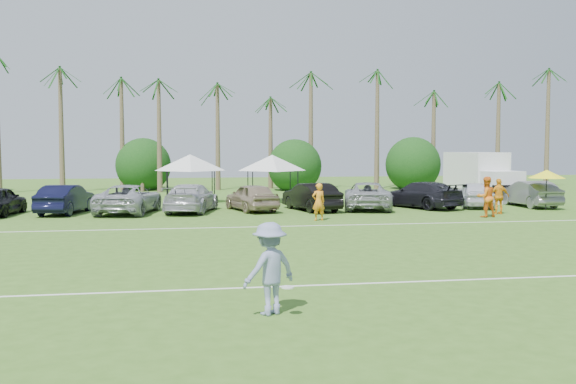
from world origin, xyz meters
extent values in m
plane|color=#3B661E|center=(0.00, 0.00, 0.00)|extent=(120.00, 120.00, 0.00)
cube|color=white|center=(0.00, 2.00, 0.01)|extent=(80.00, 0.10, 0.01)
cube|color=white|center=(0.00, 14.00, 0.01)|extent=(80.00, 0.10, 0.01)
cone|color=brown|center=(-12.00, 38.00, 5.00)|extent=(0.44, 0.44, 10.00)
cone|color=brown|center=(-8.00, 38.00, 5.50)|extent=(0.44, 0.44, 11.00)
cone|color=brown|center=(-4.00, 38.00, 4.00)|extent=(0.44, 0.44, 8.00)
cone|color=brown|center=(0.00, 38.00, 4.50)|extent=(0.44, 0.44, 9.00)
cone|color=brown|center=(4.00, 38.00, 5.00)|extent=(0.44, 0.44, 10.00)
cone|color=brown|center=(8.00, 38.00, 5.50)|extent=(0.44, 0.44, 11.00)
cone|color=brown|center=(13.00, 38.00, 4.00)|extent=(0.44, 0.44, 8.00)
cone|color=brown|center=(18.00, 38.00, 4.50)|extent=(0.44, 0.44, 9.00)
cone|color=brown|center=(23.00, 38.00, 5.00)|extent=(0.44, 0.44, 10.00)
cone|color=brown|center=(27.00, 38.00, 5.50)|extent=(0.44, 0.44, 11.00)
cylinder|color=brown|center=(-6.00, 39.00, 0.70)|extent=(0.30, 0.30, 1.40)
sphere|color=#103910|center=(-6.00, 39.00, 1.80)|extent=(4.00, 4.00, 4.00)
cylinder|color=brown|center=(6.00, 39.00, 0.70)|extent=(0.30, 0.30, 1.40)
sphere|color=#103910|center=(6.00, 39.00, 1.80)|extent=(4.00, 4.00, 4.00)
cylinder|color=brown|center=(16.00, 39.00, 0.70)|extent=(0.30, 0.30, 1.40)
sphere|color=#103910|center=(16.00, 39.00, 1.80)|extent=(4.00, 4.00, 4.00)
imported|color=orange|center=(3.39, 15.95, 0.89)|extent=(0.72, 0.54, 1.77)
imported|color=orange|center=(11.89, 16.05, 1.01)|extent=(1.06, 0.87, 2.01)
imported|color=#FDA21C|center=(13.21, 17.23, 0.93)|extent=(1.10, 0.48, 1.85)
cube|color=white|center=(16.31, 26.33, 1.94)|extent=(2.82, 4.58, 2.37)
cube|color=white|center=(16.63, 23.32, 0.99)|extent=(2.35, 1.93, 1.99)
cube|color=black|center=(16.70, 22.61, 0.71)|extent=(2.20, 0.51, 0.95)
cube|color=#E5590C|center=(17.49, 26.46, 1.52)|extent=(0.18, 1.51, 0.85)
cylinder|color=black|center=(15.66, 23.41, 0.43)|extent=(0.37, 0.88, 0.85)
cylinder|color=black|center=(17.55, 23.61, 0.43)|extent=(0.37, 0.88, 0.85)
cylinder|color=black|center=(15.24, 27.36, 0.43)|extent=(0.37, 0.88, 0.85)
cylinder|color=black|center=(17.13, 27.57, 0.43)|extent=(0.37, 0.88, 0.85)
cylinder|color=black|center=(-3.84, 25.23, 1.01)|extent=(0.06, 0.06, 2.01)
cylinder|color=black|center=(-1.02, 25.23, 1.01)|extent=(0.06, 0.06, 2.01)
cylinder|color=black|center=(-3.84, 28.05, 1.01)|extent=(0.06, 0.06, 2.01)
cylinder|color=black|center=(-1.02, 28.05, 1.01)|extent=(0.06, 0.06, 2.01)
pyramid|color=white|center=(-2.43, 26.64, 3.02)|extent=(4.35, 4.35, 1.01)
cylinder|color=black|center=(1.27, 25.01, 1.00)|extent=(0.06, 0.06, 1.99)
cylinder|color=black|center=(4.06, 25.01, 1.00)|extent=(0.06, 0.06, 1.99)
cylinder|color=black|center=(1.27, 27.79, 1.00)|extent=(0.06, 0.06, 1.99)
cylinder|color=black|center=(4.06, 27.79, 1.00)|extent=(0.06, 0.06, 1.99)
pyramid|color=silver|center=(2.67, 26.40, 2.99)|extent=(4.30, 4.30, 1.00)
cylinder|color=black|center=(16.73, 18.65, 1.00)|extent=(0.05, 0.05, 2.00)
cone|color=#FFFB1A|center=(16.73, 18.65, 2.00)|extent=(2.00, 2.00, 0.45)
imported|color=#818BB7|center=(-1.22, -0.55, 0.96)|extent=(1.43, 1.23, 1.92)
cylinder|color=white|center=(-0.89, -0.83, 0.62)|extent=(0.27, 0.27, 0.03)
imported|color=black|center=(-8.96, 21.25, 0.76)|extent=(2.51, 4.83, 1.51)
imported|color=#A4A6AF|center=(-5.72, 20.90, 0.76)|extent=(3.57, 5.85, 1.51)
imported|color=#B2B1BA|center=(-2.47, 20.98, 0.76)|extent=(3.37, 5.58, 1.51)
imported|color=gray|center=(0.78, 21.10, 0.76)|extent=(2.90, 4.76, 1.51)
imported|color=black|center=(4.03, 20.76, 0.76)|extent=(2.67, 4.85, 1.51)
imported|color=#9B9EA2|center=(7.28, 21.01, 0.76)|extent=(3.80, 5.91, 1.51)
imported|color=black|center=(10.53, 21.20, 0.76)|extent=(3.98, 5.63, 1.51)
imported|color=silver|center=(13.78, 21.17, 0.76)|extent=(2.96, 4.77, 1.51)
imported|color=slate|center=(17.03, 20.87, 0.76)|extent=(1.70, 4.63, 1.51)
camera|label=1|loc=(-3.01, -13.53, 3.46)|focal=40.00mm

